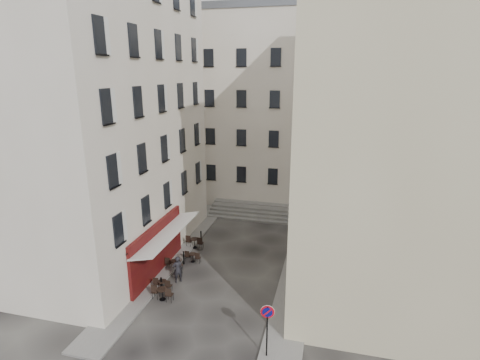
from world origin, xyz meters
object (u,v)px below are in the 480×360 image
(bistro_table_b, at_px, (163,284))
(pedestrian, at_px, (178,269))
(no_parking_sign, at_px, (267,321))
(bistro_table_a, at_px, (163,293))

(bistro_table_b, distance_m, pedestrian, 1.33)
(no_parking_sign, xyz_separation_m, pedestrian, (-6.60, 5.11, -1.09))
(no_parking_sign, distance_m, bistro_table_a, 7.49)
(pedestrian, bearing_deg, no_parking_sign, 103.21)
(no_parking_sign, relative_size, bistro_table_b, 2.39)
(bistro_table_a, xyz_separation_m, pedestrian, (0.08, 2.06, 0.41))
(bistro_table_a, relative_size, pedestrian, 0.74)
(bistro_table_b, bearing_deg, no_parking_sign, -29.20)
(bistro_table_b, bearing_deg, pedestrian, 66.92)
(no_parking_sign, bearing_deg, bistro_table_a, 147.58)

